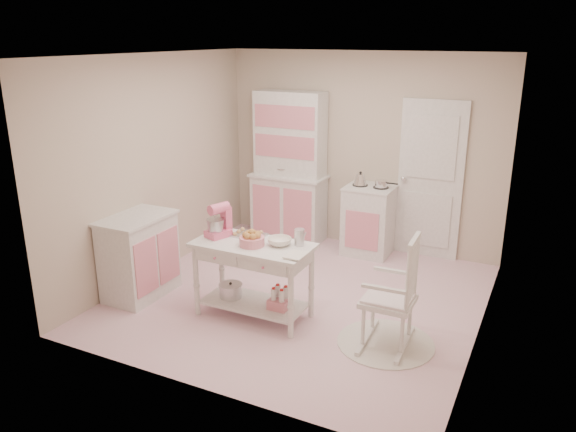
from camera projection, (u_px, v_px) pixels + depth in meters
The scene contains 14 objects.
room_shell at pixel (301, 151), 5.75m from camera, with size 3.84×3.84×2.62m.
door at pixel (430, 180), 7.14m from camera, with size 0.82×0.05×2.04m, color white.
hutch at pixel (289, 167), 7.76m from camera, with size 1.06×0.50×2.08m, color white.
stove at pixel (369, 220), 7.39m from camera, with size 0.62×0.57×0.92m, color white.
base_cabinet at pixel (139, 256), 6.19m from camera, with size 0.54×0.84×0.92m, color white.
lace_rug at pixel (386, 343), 5.32m from camera, with size 0.92×0.92×0.01m, color white.
rocking_chair at pixel (389, 291), 5.15m from camera, with size 0.48×0.72×1.10m, color white.
work_table at pixel (254, 280), 5.73m from camera, with size 1.20×0.60×0.80m, color white.
stand_mixer at pixel (218, 221), 5.75m from camera, with size 0.20×0.28×0.34m, color pink.
cookie_tray at pixel (249, 235), 5.82m from camera, with size 0.34×0.24×0.02m, color silver.
bread_basket at pixel (252, 241), 5.54m from camera, with size 0.25×0.25×0.09m, color pink.
mixing_bowl at pixel (280, 242), 5.55m from camera, with size 0.24×0.24×0.07m, color white.
metal_pitcher at pixel (299, 237), 5.53m from camera, with size 0.10×0.10×0.17m, color silver.
recipe_book at pixel (288, 254), 5.31m from camera, with size 0.17×0.23×0.02m, color white.
Camera 1 is at (2.38, -5.15, 2.79)m, focal length 35.00 mm.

